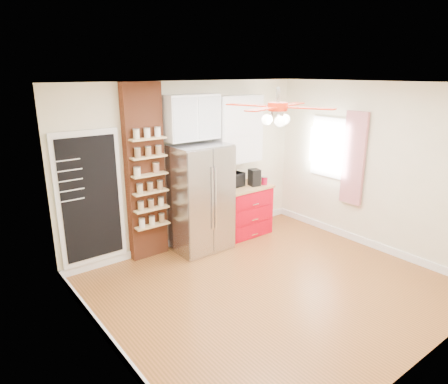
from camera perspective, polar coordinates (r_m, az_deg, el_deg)
floor at (r=5.68m, az=6.70°, el=-13.21°), size 4.50×4.50×0.00m
ceiling at (r=4.93m, az=7.80°, el=15.13°), size 4.50×4.50×0.00m
wall_back at (r=6.66m, az=-4.99°, el=3.89°), size 4.50×0.02×2.70m
wall_front at (r=4.07m, az=27.50°, el=-6.55°), size 4.50×0.02×2.70m
wall_left at (r=3.97m, az=-16.69°, el=-5.84°), size 0.02×4.00×2.70m
wall_right at (r=6.87m, az=20.70°, el=3.27°), size 0.02×4.00×2.70m
chalkboard at (r=5.98m, az=-18.54°, el=-0.93°), size 0.95×0.05×1.95m
brick_pillar at (r=6.18m, az=-11.21°, el=2.62°), size 0.60×0.16×2.70m
fridge at (r=6.46m, az=-3.47°, el=-0.86°), size 0.90×0.70×1.75m
upper_glass_cabinet at (r=6.35m, az=-4.69°, el=10.60°), size 0.90×0.35×0.70m
red_cabinet at (r=7.19m, az=2.76°, el=-2.54°), size 0.94×0.64×0.90m
upper_shelf_unit at (r=6.98m, az=2.01°, el=8.92°), size 0.90×0.30×1.15m
window at (r=7.32m, az=14.81°, el=6.16°), size 0.04×0.75×1.05m
curtain at (r=6.98m, az=18.05°, el=4.56°), size 0.06×0.40×1.55m
ceiling_fan at (r=4.94m, az=7.67°, el=11.93°), size 1.40×1.40×0.44m
toaster_oven at (r=6.94m, az=0.95°, el=1.70°), size 0.48×0.36×0.25m
coffee_maker at (r=7.04m, az=4.35°, el=2.09°), size 0.20×0.22×0.29m
canister_left at (r=7.15m, az=5.80°, el=1.61°), size 0.14×0.14×0.14m
canister_right at (r=7.31m, az=4.79°, el=2.00°), size 0.10×0.10×0.14m
pantry_jar_oats at (r=5.95m, az=-12.31°, el=2.83°), size 0.11×0.11×0.12m
pantry_jar_beans at (r=6.11m, az=-9.70°, el=3.41°), size 0.12×0.12×0.14m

